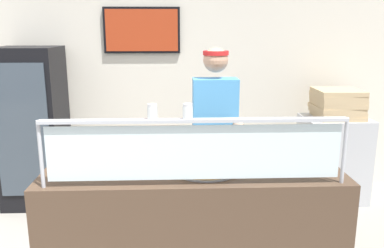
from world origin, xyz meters
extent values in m
plane|color=gray|center=(1.04, 1.00, 0.00)|extent=(12.00, 12.00, 0.00)
cube|color=silver|center=(1.04, 2.44, 1.35)|extent=(6.48, 0.08, 2.70)
cube|color=black|center=(0.55, 2.37, 1.89)|extent=(0.86, 0.04, 0.51)
cube|color=#B23819|center=(0.55, 2.35, 1.89)|extent=(0.81, 0.01, 0.46)
cube|color=#4C3828|center=(1.04, 0.33, 0.47)|extent=(2.08, 0.65, 0.95)
cylinder|color=#B2B5BC|center=(0.10, 0.06, 1.16)|extent=(0.02, 0.02, 0.43)
cylinder|color=#B2B5BC|center=(1.98, 0.06, 1.16)|extent=(0.02, 0.02, 0.43)
cube|color=silver|center=(1.04, 0.06, 1.16)|extent=(1.82, 0.01, 0.35)
cube|color=#B2B5BC|center=(1.04, 0.06, 1.37)|extent=(1.88, 0.06, 0.02)
cylinder|color=#9EA0A8|center=(1.12, 0.32, 0.96)|extent=(0.45, 0.45, 0.01)
cylinder|color=tan|center=(1.12, 0.32, 0.97)|extent=(0.43, 0.43, 0.02)
cylinder|color=gold|center=(1.12, 0.32, 0.98)|extent=(0.37, 0.37, 0.01)
cube|color=#ADAFB7|center=(1.09, 0.30, 0.99)|extent=(0.09, 0.28, 0.01)
cylinder|color=white|center=(0.78, 0.06, 1.42)|extent=(0.06, 0.06, 0.08)
cylinder|color=white|center=(0.78, 0.06, 1.40)|extent=(0.05, 0.05, 0.05)
cylinder|color=silver|center=(0.78, 0.06, 1.46)|extent=(0.06, 0.06, 0.02)
cylinder|color=white|center=(1.00, 0.06, 1.42)|extent=(0.06, 0.06, 0.08)
cylinder|color=red|center=(1.00, 0.06, 1.40)|extent=(0.05, 0.05, 0.05)
cylinder|color=silver|center=(1.00, 0.06, 1.46)|extent=(0.06, 0.06, 0.02)
cylinder|color=#23232D|center=(1.15, 1.05, 0.47)|extent=(0.13, 0.13, 0.95)
cylinder|color=#23232D|center=(1.37, 1.05, 0.47)|extent=(0.13, 0.13, 0.95)
cube|color=#4C9EE5|center=(1.26, 1.05, 1.23)|extent=(0.38, 0.21, 0.55)
sphere|color=tan|center=(1.26, 1.05, 1.66)|extent=(0.21, 0.21, 0.21)
cylinder|color=red|center=(1.26, 1.05, 1.71)|extent=(0.21, 0.21, 0.04)
cylinder|color=tan|center=(1.44, 0.83, 1.13)|extent=(0.08, 0.34, 0.08)
cube|color=black|center=(-0.63, 2.00, 0.86)|extent=(0.64, 0.63, 1.72)
cube|color=#38424C|center=(-0.63, 1.67, 0.90)|extent=(0.54, 0.02, 1.38)
cylinder|color=green|center=(-0.78, 1.78, 0.95)|extent=(0.06, 0.06, 0.20)
cylinder|color=blue|center=(-0.63, 1.78, 0.95)|extent=(0.06, 0.06, 0.20)
cylinder|color=green|center=(-0.47, 1.78, 0.95)|extent=(0.06, 0.06, 0.20)
cube|color=#B7BABF|center=(2.70, 1.95, 0.47)|extent=(0.70, 0.55, 0.95)
cube|color=tan|center=(2.71, 1.95, 0.97)|extent=(0.48, 0.48, 0.04)
cube|color=tan|center=(2.70, 1.95, 1.02)|extent=(0.48, 0.48, 0.04)
cube|color=tan|center=(2.69, 1.95, 1.06)|extent=(0.49, 0.49, 0.04)
cube|color=tan|center=(2.70, 1.95, 1.11)|extent=(0.48, 0.48, 0.04)
cube|color=tan|center=(2.70, 1.95, 1.15)|extent=(0.48, 0.48, 0.04)
cube|color=tan|center=(2.69, 1.95, 1.20)|extent=(0.48, 0.48, 0.04)
cube|color=tan|center=(2.69, 1.95, 1.24)|extent=(0.49, 0.49, 0.04)
camera|label=1|loc=(0.92, -2.30, 1.91)|focal=37.44mm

